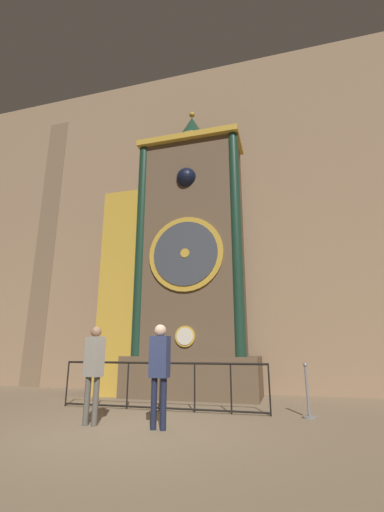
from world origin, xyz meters
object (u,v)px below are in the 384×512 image
object	(u,v)px
stanchion_post	(308,399)
clock_tower	(179,263)
visitor_far	(160,364)
visitor_near	(94,364)

from	to	relation	value
stanchion_post	clock_tower	bearing A→B (deg)	147.75
clock_tower	visitor_far	world-z (taller)	clock_tower
visitor_near	stanchion_post	distance (m)	4.40
visitor_near	visitor_far	world-z (taller)	visitor_far
visitor_far	stanchion_post	size ratio (longest dim) A/B	1.67
clock_tower	visitor_near	xyz separation A→B (m)	(-0.38, -4.08, -2.95)
clock_tower	visitor_far	size ratio (longest dim) A/B	5.35
clock_tower	visitor_far	xyz separation A→B (m)	(0.95, -4.06, -2.93)
clock_tower	visitor_near	world-z (taller)	clock_tower
visitor_far	stanchion_post	xyz separation A→B (m)	(2.59, 1.82, -0.74)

